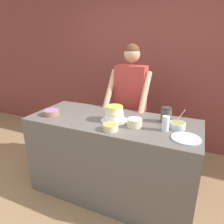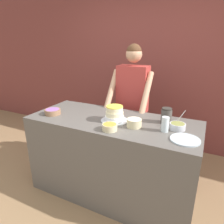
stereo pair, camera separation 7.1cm
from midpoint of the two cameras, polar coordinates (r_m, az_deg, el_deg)
ground_plane at (r=2.37m, az=-5.12°, el=-26.86°), size 14.00×14.00×0.00m
wall_back at (r=3.40m, az=9.80°, el=12.15°), size 10.00×0.05×2.60m
counter at (r=2.34m, az=-0.87°, el=-12.80°), size 1.82×0.76×0.93m
person_baker at (r=2.68m, az=4.53°, el=4.45°), size 0.54×0.47×1.70m
cake at (r=2.07m, az=-0.26°, el=-0.70°), size 0.29×0.29×0.16m
frosting_bowl_olive at (r=1.99m, az=17.26°, el=-3.58°), size 0.15×0.15×0.18m
frosting_bowl_white at (r=1.95m, az=5.45°, el=-2.94°), size 0.15×0.15×0.08m
frosting_bowl_orange at (r=1.86m, az=-1.49°, el=-4.27°), size 0.14×0.14×0.06m
frosting_bowl_purple at (r=2.36m, az=-17.74°, el=-0.05°), size 0.18×0.18×0.06m
drinking_glass at (r=1.90m, az=14.04°, el=-3.21°), size 0.07×0.07×0.14m
ceramic_plate at (r=1.81m, az=19.34°, el=-7.14°), size 0.25×0.25×0.01m
stoneware_jar at (r=2.10m, az=14.25°, el=-0.83°), size 0.11×0.11×0.16m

